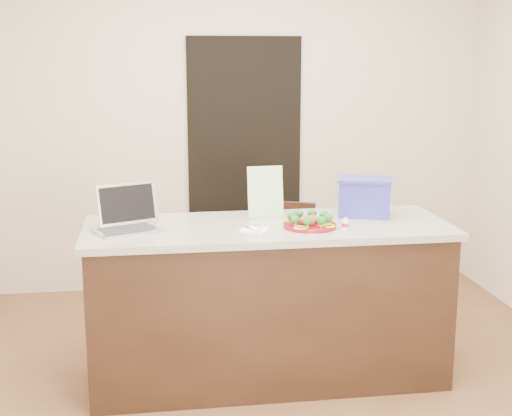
{
  "coord_description": "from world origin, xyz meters",
  "views": [
    {
      "loc": [
        -0.65,
        -3.61,
        1.86
      ],
      "look_at": [
        -0.07,
        0.2,
        1.03
      ],
      "focal_mm": 50.0,
      "sensor_mm": 36.0,
      "label": 1
    }
  ],
  "objects": [
    {
      "name": "plate",
      "position": [
        0.22,
        0.15,
        0.93
      ],
      "size": [
        0.3,
        0.3,
        0.02
      ],
      "rotation": [
        0.0,
        0.0,
        0.27
      ],
      "color": "maroon",
      "rests_on": "island"
    },
    {
      "name": "fork",
      "position": [
        -0.11,
        0.14,
        0.93
      ],
      "size": [
        0.06,
        0.15,
        0.0
      ],
      "rotation": [
        0.0,
        0.0,
        0.38
      ],
      "color": "silver",
      "rests_on": "napkin"
    },
    {
      "name": "doorway",
      "position": [
        0.1,
        1.98,
        1.0
      ],
      "size": [
        0.9,
        0.02,
        2.0
      ],
      "primitive_type": "cube",
      "color": "black",
      "rests_on": "ground"
    },
    {
      "name": "pepper_rings",
      "position": [
        0.22,
        0.15,
        0.94
      ],
      "size": [
        0.25,
        0.25,
        0.01
      ],
      "color": "yellow",
      "rests_on": "plate"
    },
    {
      "name": "laptop",
      "position": [
        -0.78,
        0.26,
        0.99
      ],
      "size": [
        0.41,
        0.39,
        0.24
      ],
      "rotation": [
        0.0,
        0.0,
        0.41
      ],
      "color": "#B8B8BD",
      "rests_on": "island"
    },
    {
      "name": "napkin",
      "position": [
        -0.09,
        0.13,
        0.92
      ],
      "size": [
        0.18,
        0.18,
        0.01
      ],
      "primitive_type": "cube",
      "rotation": [
        0.0,
        0.0,
        -0.35
      ],
      "color": "white",
      "rests_on": "island"
    },
    {
      "name": "ground",
      "position": [
        0.0,
        0.0,
        0.0
      ],
      "size": [
        4.0,
        4.0,
        0.0
      ],
      "primitive_type": "plane",
      "color": "brown",
      "rests_on": "ground"
    },
    {
      "name": "yogurt_bottle",
      "position": [
        0.4,
        0.08,
        0.95
      ],
      "size": [
        0.04,
        0.04,
        0.08
      ],
      "rotation": [
        0.0,
        0.0,
        0.34
      ],
      "color": "white",
      "rests_on": "island"
    },
    {
      "name": "meatballs",
      "position": [
        0.22,
        0.15,
        0.96
      ],
      "size": [
        0.12,
        0.12,
        0.04
      ],
      "color": "brown",
      "rests_on": "plate"
    },
    {
      "name": "broccoli",
      "position": [
        0.22,
        0.15,
        0.98
      ],
      "size": [
        0.24,
        0.24,
        0.04
      ],
      "color": "#155117",
      "rests_on": "plate"
    },
    {
      "name": "island",
      "position": [
        0.0,
        0.25,
        0.46
      ],
      "size": [
        2.06,
        0.76,
        0.92
      ],
      "color": "black",
      "rests_on": "ground"
    },
    {
      "name": "knife",
      "position": [
        -0.06,
        0.12,
        0.93
      ],
      "size": [
        0.04,
        0.21,
        0.01
      ],
      "rotation": [
        0.0,
        0.0,
        0.2
      ],
      "color": "white",
      "rests_on": "napkin"
    },
    {
      "name": "leaflet",
      "position": [
        0.02,
        0.44,
        1.07
      ],
      "size": [
        0.21,
        0.06,
        0.3
      ],
      "primitive_type": "cube",
      "rotation": [
        -0.14,
        0.0,
        0.07
      ],
      "color": "white",
      "rests_on": "island"
    },
    {
      "name": "room_shell",
      "position": [
        0.0,
        0.0,
        1.62
      ],
      "size": [
        4.0,
        4.0,
        4.0
      ],
      "color": "white",
      "rests_on": "ground"
    },
    {
      "name": "chair",
      "position": [
        0.27,
        0.96,
        0.5
      ],
      "size": [
        0.5,
        0.52,
        0.88
      ],
      "rotation": [
        0.0,
        0.0,
        -0.38
      ],
      "color": "#381B10",
      "rests_on": "ground"
    },
    {
      "name": "blue_box",
      "position": [
        0.6,
        0.39,
        1.03
      ],
      "size": [
        0.37,
        0.31,
        0.23
      ],
      "rotation": [
        0.0,
        0.0,
        -0.3
      ],
      "color": "#2C2A9A",
      "rests_on": "island"
    }
  ]
}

